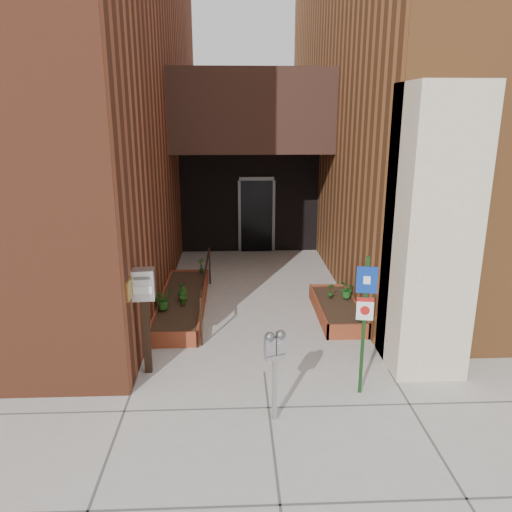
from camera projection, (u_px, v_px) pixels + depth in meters
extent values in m
plane|color=#9E9991|center=(264.00, 372.00, 7.93)|extent=(80.00, 80.00, 0.00)
cube|color=brown|center=(15.00, 71.00, 12.72)|extent=(8.00, 14.60, 10.00)
cube|color=brown|center=(468.00, 73.00, 13.66)|extent=(8.00, 13.70, 10.00)
cube|color=beige|center=(431.00, 233.00, 7.62)|extent=(1.10, 1.20, 4.40)
cube|color=#311B15|center=(251.00, 111.00, 12.58)|extent=(4.20, 2.00, 2.00)
cube|color=black|center=(250.00, 200.00, 14.61)|extent=(4.00, 0.30, 3.00)
cube|color=black|center=(257.00, 216.00, 14.57)|extent=(0.90, 0.06, 2.10)
cube|color=#B79338|center=(129.00, 289.00, 7.24)|extent=(0.04, 0.30, 0.30)
cube|color=maroon|center=(173.00, 340.00, 8.70)|extent=(0.90, 0.04, 0.30)
cube|color=maroon|center=(190.00, 276.00, 12.12)|extent=(0.90, 0.04, 0.30)
cube|color=maroon|center=(162.00, 303.00, 10.39)|extent=(0.04, 3.60, 0.30)
cube|color=maroon|center=(203.00, 302.00, 10.43)|extent=(0.04, 3.60, 0.30)
cube|color=black|center=(183.00, 304.00, 10.42)|extent=(0.82, 3.52, 0.26)
cube|color=maroon|center=(349.00, 332.00, 9.03)|extent=(0.80, 0.04, 0.30)
cube|color=maroon|center=(327.00, 291.00, 11.10)|extent=(0.80, 0.04, 0.30)
cube|color=maroon|center=(318.00, 310.00, 10.05)|extent=(0.04, 2.20, 0.30)
cube|color=maroon|center=(355.00, 309.00, 10.08)|extent=(0.04, 2.20, 0.30)
cube|color=black|center=(337.00, 310.00, 10.07)|extent=(0.72, 2.12, 0.26)
cylinder|color=black|center=(201.00, 322.00, 8.72)|extent=(0.04, 0.04, 0.90)
cylinder|color=black|center=(210.00, 266.00, 11.89)|extent=(0.04, 0.04, 0.90)
cylinder|color=black|center=(206.00, 270.00, 10.18)|extent=(0.04, 3.30, 0.04)
cube|color=#959698|center=(275.00, 390.00, 6.59)|extent=(0.07, 0.07, 0.89)
cube|color=#959698|center=(275.00, 357.00, 6.46)|extent=(0.29, 0.19, 0.07)
cube|color=#959698|center=(270.00, 346.00, 6.39)|extent=(0.16, 0.13, 0.23)
sphere|color=#59595B|center=(270.00, 337.00, 6.35)|extent=(0.13, 0.13, 0.13)
cube|color=white|center=(271.00, 347.00, 6.34)|extent=(0.08, 0.03, 0.04)
cube|color=#B21414|center=(271.00, 352.00, 6.36)|extent=(0.08, 0.03, 0.03)
cube|color=#959698|center=(280.00, 344.00, 6.44)|extent=(0.16, 0.13, 0.23)
sphere|color=#59595B|center=(281.00, 335.00, 6.40)|extent=(0.13, 0.13, 0.13)
cube|color=white|center=(282.00, 345.00, 6.40)|extent=(0.08, 0.03, 0.04)
cube|color=#B21414|center=(282.00, 350.00, 6.42)|extent=(0.08, 0.03, 0.03)
cube|color=#133513|center=(364.00, 327.00, 7.08)|extent=(0.06, 0.06, 2.09)
cube|color=navy|center=(367.00, 280.00, 6.85)|extent=(0.28, 0.07, 0.38)
cube|color=white|center=(367.00, 280.00, 6.85)|extent=(0.10, 0.03, 0.11)
cube|color=white|center=(365.00, 309.00, 6.97)|extent=(0.24, 0.06, 0.33)
cube|color=#B21414|center=(366.00, 300.00, 6.93)|extent=(0.24, 0.05, 0.06)
cylinder|color=#B21414|center=(365.00, 310.00, 6.96)|extent=(0.13, 0.04, 0.13)
cube|color=black|center=(147.00, 336.00, 7.78)|extent=(0.12, 0.12, 1.24)
cube|color=#B6B5B8|center=(143.00, 284.00, 7.54)|extent=(0.36, 0.28, 0.48)
cube|color=#59595B|center=(142.00, 278.00, 7.38)|extent=(0.25, 0.03, 0.05)
cube|color=white|center=(143.00, 291.00, 7.44)|extent=(0.27, 0.03, 0.11)
imported|color=#255F1B|center=(163.00, 299.00, 9.65)|extent=(0.51, 0.51, 0.40)
imported|color=#2A611B|center=(183.00, 296.00, 9.91)|extent=(0.22, 0.22, 0.33)
imported|color=#185217|center=(182.00, 290.00, 10.20)|extent=(0.26, 0.26, 0.34)
imported|color=#224F16|center=(201.00, 265.00, 11.87)|extent=(0.26, 0.26, 0.35)
imported|color=#23601B|center=(361.00, 312.00, 9.13)|extent=(0.20, 0.20, 0.30)
imported|color=#1A5618|center=(331.00, 290.00, 10.24)|extent=(0.18, 0.18, 0.32)
imported|color=#1C6320|center=(347.00, 289.00, 10.22)|extent=(0.36, 0.36, 0.36)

